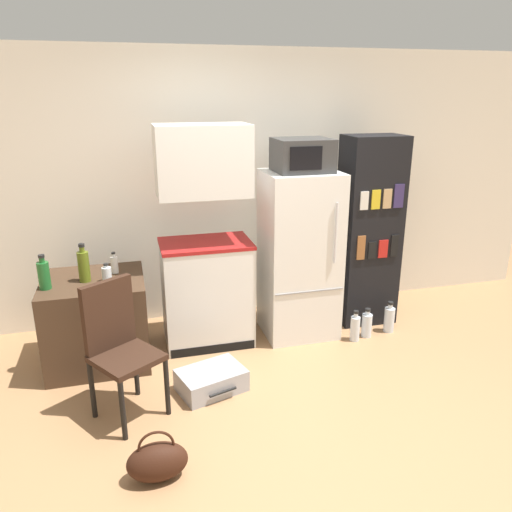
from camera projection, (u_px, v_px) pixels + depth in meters
name	position (u px, v px, depth m)	size (l,w,h in m)	color
ground_plane	(293.00, 422.00, 3.46)	(24.00, 24.00, 0.00)	#A3754C
wall_back	(250.00, 186.00, 4.94)	(6.40, 0.10, 2.57)	silver
side_table	(97.00, 320.00, 4.15)	(0.81, 0.74, 0.74)	#422D1E
kitchen_hutch	(206.00, 250.00, 4.33)	(0.79, 0.52, 1.93)	silver
refrigerator	(299.00, 255.00, 4.54)	(0.66, 0.60, 1.52)	silver
microwave	(302.00, 155.00, 4.26)	(0.48, 0.42, 0.28)	#333333
bookshelf	(369.00, 232.00, 4.76)	(0.54, 0.39, 1.81)	black
bottle_olive_oil	(84.00, 266.00, 3.95)	(0.09, 0.09, 0.31)	#566619
bottle_clear_short	(107.00, 274.00, 3.97)	(0.08, 0.08, 0.15)	silver
bottle_green_tall	(44.00, 275.00, 3.81)	(0.09, 0.09, 0.28)	#1E6028
bottle_milk_white	(114.00, 264.00, 4.16)	(0.06, 0.06, 0.18)	white
chair	(118.00, 339.00, 3.42)	(0.55, 0.55, 0.97)	black
suitcase_large_flat	(211.00, 380.00, 3.81)	(0.56, 0.46, 0.17)	#99999E
handbag	(157.00, 461.00, 2.92)	(0.36, 0.20, 0.33)	#33190F
water_bottle_front	(389.00, 319.00, 4.73)	(0.10, 0.10, 0.30)	silver
water_bottle_middle	(367.00, 325.00, 4.64)	(0.09, 0.09, 0.28)	silver
water_bottle_back	(355.00, 328.00, 4.56)	(0.09, 0.09, 0.29)	silver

